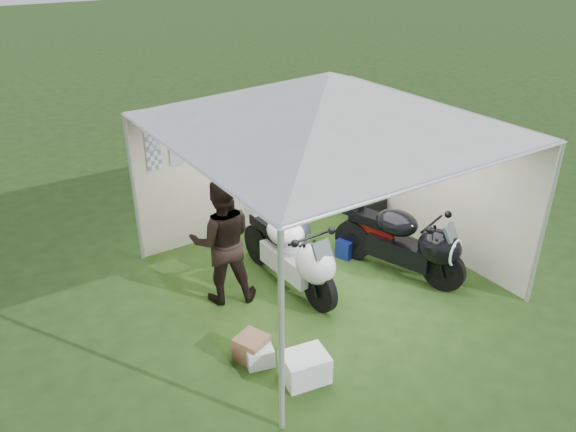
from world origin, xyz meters
name	(u,v)px	position (x,y,z in m)	size (l,w,h in m)	color
ground	(323,278)	(0.00, 0.00, 0.00)	(80.00, 80.00, 0.00)	#213A13
canopy_tent	(327,105)	(0.00, 0.03, 2.58)	(5.66, 5.66, 3.00)	silver
motorcycle_white	(292,252)	(-0.51, 0.04, 0.58)	(0.51, 2.11, 1.04)	black
motorcycle_black	(406,241)	(1.04, -0.57, 0.57)	(0.94, 2.01, 1.03)	black
paddock_stand	(348,246)	(0.73, 0.33, 0.15)	(0.39, 0.24, 0.29)	#2233C8
person_dark_jacket	(222,241)	(-1.42, 0.36, 0.89)	(0.87, 0.67, 1.78)	black
person_blue_jacket	(298,208)	(0.04, 0.73, 0.83)	(0.60, 0.40, 1.65)	slate
equipment_box	(368,212)	(1.67, 0.95, 0.24)	(0.48, 0.39, 0.48)	black
crate_0	(305,367)	(-1.41, -1.56, 0.17)	(0.50, 0.39, 0.33)	silver
crate_1	(252,348)	(-1.73, -0.93, 0.15)	(0.34, 0.34, 0.30)	brown
crate_2	(259,356)	(-1.71, -1.06, 0.12)	(0.31, 0.26, 0.23)	silver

